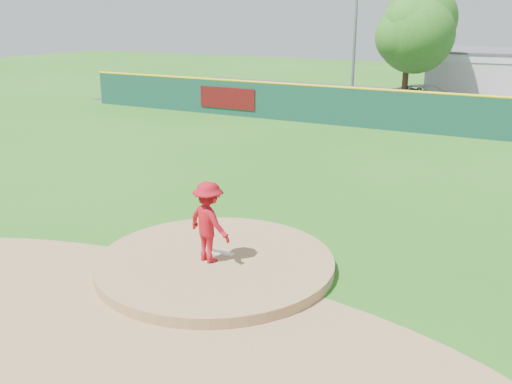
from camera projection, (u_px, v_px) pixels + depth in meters
The scene contains 12 objects.
ground at pixel (216, 268), 13.25m from camera, with size 120.00×120.00×0.00m, color #286B19.
pitchers_mound at pixel (216, 268), 13.25m from camera, with size 5.50×5.50×0.50m, color #9E774C.
pitching_rubber at pixel (222, 253), 13.42m from camera, with size 0.60×0.15×0.04m, color white.
infield_dirt_arc at pixel (131, 328), 10.72m from camera, with size 15.40×15.40×0.01m, color #9E774C.
parking_lot at pixel (443, 107), 35.96m from camera, with size 44.00×16.00×0.02m, color #38383A.
pitcher at pixel (209, 222), 12.78m from camera, with size 1.21×0.70×1.87m, color #AB0E1A.
van at pixel (427, 97), 34.68m from camera, with size 2.43×5.28×1.47m, color silver.
fence_banners at pixel (375, 110), 28.79m from camera, with size 20.97×0.04×1.20m.
playground_slide at pixel (251, 94), 36.78m from camera, with size 0.89×2.50×1.38m.
outfield_fence at pixel (409, 110), 28.06m from camera, with size 40.00×0.14×2.07m.
deciduous_tree at pixel (409, 33), 33.81m from camera, with size 5.60×5.60×7.36m.
light_pole_left at pixel (356, 7), 36.84m from camera, with size 1.75×0.25×11.00m.
Camera 1 is at (6.54, -10.23, 5.66)m, focal length 40.00 mm.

